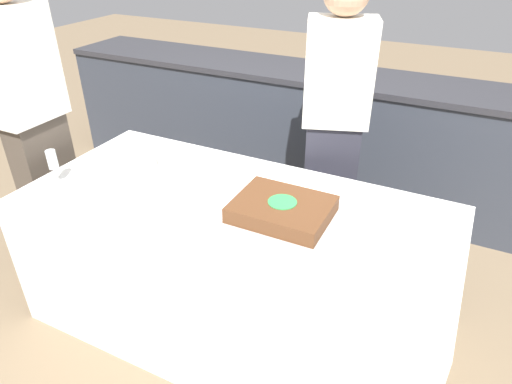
% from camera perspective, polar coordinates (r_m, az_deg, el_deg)
% --- Properties ---
extents(ground_plane, '(14.00, 14.00, 0.00)m').
position_cam_1_polar(ground_plane, '(2.53, -2.52, -15.62)').
color(ground_plane, '#7A664C').
extents(back_counter, '(4.40, 0.58, 0.92)m').
position_cam_1_polar(back_counter, '(3.47, 9.73, 7.02)').
color(back_counter, '#333842').
rests_on(back_counter, ground_plane).
extents(dining_table, '(1.98, 0.95, 0.72)m').
position_cam_1_polar(dining_table, '(2.28, -2.73, -9.33)').
color(dining_table, silver).
rests_on(dining_table, ground_plane).
extents(cake, '(0.45, 0.36, 0.08)m').
position_cam_1_polar(cake, '(1.97, 3.28, -2.21)').
color(cake, '#B7B2AD').
rests_on(cake, dining_table).
extents(plate_stack, '(0.21, 0.21, 0.06)m').
position_cam_1_polar(plate_stack, '(2.44, -14.77, 3.53)').
color(plate_stack, white).
rests_on(plate_stack, dining_table).
extents(wine_glass, '(0.06, 0.06, 0.17)m').
position_cam_1_polar(wine_glass, '(2.39, -24.10, 3.54)').
color(wine_glass, white).
rests_on(wine_glass, dining_table).
extents(side_plate_near_cake, '(0.21, 0.21, 0.00)m').
position_cam_1_polar(side_plate_near_cake, '(2.26, 5.59, 1.37)').
color(side_plate_near_cake, white).
rests_on(side_plate_near_cake, dining_table).
extents(person_cutting_cake, '(0.38, 0.30, 1.67)m').
position_cam_1_polar(person_cutting_cake, '(2.48, 9.72, 7.93)').
color(person_cutting_cake, '#282833').
rests_on(person_cutting_cake, ground_plane).
extents(person_seated_left, '(0.21, 0.36, 1.71)m').
position_cam_1_polar(person_seated_left, '(2.74, -26.04, 7.71)').
color(person_seated_left, '#4C4238').
rests_on(person_seated_left, ground_plane).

